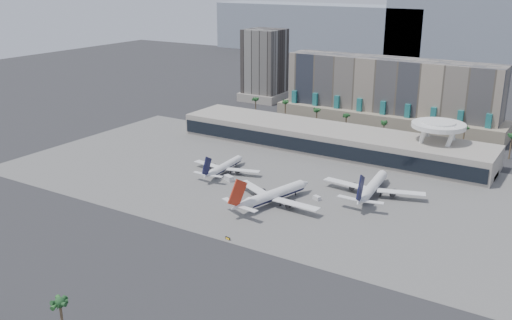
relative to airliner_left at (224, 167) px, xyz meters
The scene contains 15 objects.
ground 56.64m from the airliner_left, 61.86° to the right, with size 900.00×900.00×0.00m, color #232326.
apron_pad 27.35m from the airliner_left, 10.90° to the left, with size 260.00×130.00×0.06m, color #5B5B59.
mountain_ridge 424.50m from the airliner_left, 82.60° to the left, with size 680.00×60.00×70.00m.
hotel 130.55m from the airliner_left, 73.59° to the left, with size 140.00×30.00×42.00m.
office_tower 166.13m from the airliner_left, 114.47° to the left, with size 30.00×30.00×52.00m.
terminal 65.72m from the airliner_left, 66.02° to the left, with size 170.00×32.50×14.50m.
saucer_structure 106.19m from the airliner_left, 39.00° to the left, with size 26.00×26.00×21.89m.
palm_row 101.18m from the airliner_left, 70.51° to the left, with size 157.80×2.80×13.10m.
airliner_left is the anchor object (origin of this frame).
airliner_centre 44.19m from the airliner_left, 28.29° to the right, with size 43.66×45.30×15.96m.
airliner_right 70.96m from the airliner_left, ahead, with size 44.45×45.95×15.87m.
service_vehicle_a 11.21m from the airliner_left, 44.87° to the right, with size 4.93×2.41×2.41m, color silver.
service_vehicle_b 52.96m from the airliner_left, ahead, with size 3.31×1.89×1.70m, color silver.
taxiway_sign 71.70m from the airliner_left, 54.16° to the right, with size 2.30×0.69×1.03m.
near_palm_b 135.73m from the airliner_left, 72.87° to the right, with size 6.00×6.00×13.27m.
Camera 1 is at (121.58, -159.76, 91.24)m, focal length 40.00 mm.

